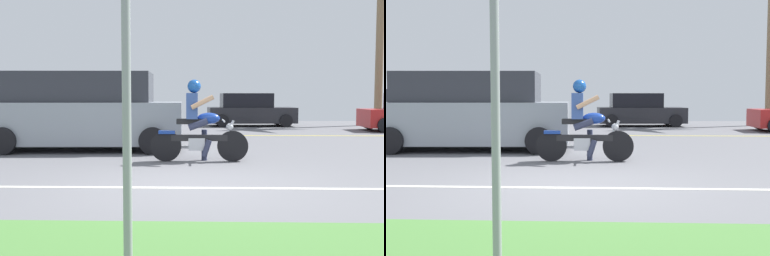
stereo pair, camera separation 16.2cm
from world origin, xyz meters
TOP-DOWN VIEW (x-y plane):
  - ground at (0.00, 3.00)m, footprint 56.00×30.00m
  - lane_line_near at (0.00, -0.19)m, footprint 50.40×0.12m
  - lane_line_far at (0.00, 8.77)m, footprint 50.40×0.12m
  - motorcyclist at (0.07, 2.57)m, footprint 2.03×0.66m
  - suv_nearby at (-2.83, 4.57)m, footprint 5.07×2.42m
  - parked_car_1 at (-3.58, 12.62)m, footprint 3.94×2.23m
  - parked_car_2 at (2.20, 13.79)m, footprint 3.97×2.15m
  - street_sign at (-0.29, -3.88)m, footprint 0.62×0.06m

SIDE VIEW (x-z plane):
  - ground at x=0.00m, z-range -0.04..0.00m
  - lane_line_near at x=0.00m, z-range 0.00..0.01m
  - lane_line_far at x=0.00m, z-range 0.00..0.01m
  - parked_car_1 at x=-3.58m, z-range -0.04..1.38m
  - parked_car_2 at x=2.20m, z-range -0.05..1.43m
  - motorcyclist at x=0.07m, z-range -0.13..1.57m
  - suv_nearby at x=-2.83m, z-range -0.03..1.92m
  - street_sign at x=-0.29m, z-range 0.30..3.15m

